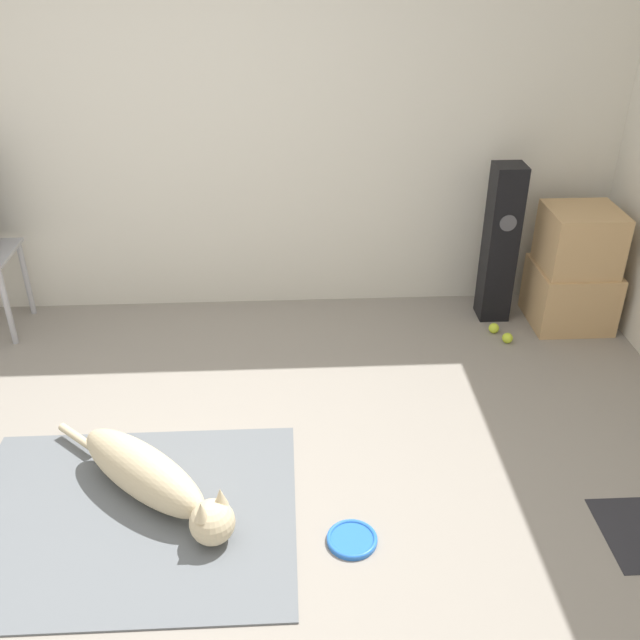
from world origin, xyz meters
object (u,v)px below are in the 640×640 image
at_px(dog, 152,478).
at_px(tennis_ball_near_speaker, 494,328).
at_px(floor_speaker, 500,244).
at_px(tennis_ball_by_boxes, 507,338).
at_px(cardboard_box_upper, 580,239).
at_px(frisbee, 352,539).
at_px(cardboard_box_lower, 570,295).

distance_m(dog, tennis_ball_near_speaker, 2.40).
relative_size(dog, floor_speaker, 0.91).
bearing_deg(tennis_ball_near_speaker, tennis_ball_by_boxes, -67.05).
height_order(tennis_ball_by_boxes, tennis_ball_near_speaker, same).
bearing_deg(dog, cardboard_box_upper, 32.01).
height_order(frisbee, tennis_ball_by_boxes, tennis_ball_by_boxes).
xyz_separation_m(dog, tennis_ball_by_boxes, (1.99, 1.28, -0.10)).
bearing_deg(floor_speaker, dog, -140.48).
xyz_separation_m(frisbee, floor_speaker, (1.10, 1.92, 0.50)).
relative_size(dog, tennis_ball_by_boxes, 14.16).
distance_m(dog, frisbee, 0.93).
bearing_deg(cardboard_box_upper, cardboard_box_lower, 37.93).
relative_size(cardboard_box_lower, cardboard_box_upper, 1.12).
bearing_deg(cardboard_box_lower, dog, -147.97).
height_order(frisbee, tennis_ball_near_speaker, tennis_ball_near_speaker).
bearing_deg(tennis_ball_near_speaker, frisbee, -122.10).
height_order(frisbee, floor_speaker, floor_speaker).
relative_size(cardboard_box_lower, tennis_ball_by_boxes, 7.42).
bearing_deg(tennis_ball_near_speaker, dog, -144.06).
xyz_separation_m(cardboard_box_lower, cardboard_box_upper, (-0.01, -0.01, 0.39)).
relative_size(dog, frisbee, 4.27).
distance_m(cardboard_box_lower, tennis_ball_near_speaker, 0.55).
bearing_deg(dog, cardboard_box_lower, 32.03).
distance_m(cardboard_box_lower, tennis_ball_by_boxes, 0.55).
relative_size(dog, cardboard_box_upper, 2.14).
xyz_separation_m(cardboard_box_lower, floor_speaker, (-0.47, 0.10, 0.32)).
distance_m(cardboard_box_lower, floor_speaker, 0.58).
xyz_separation_m(frisbee, tennis_ball_near_speaker, (1.06, 1.69, 0.02)).
distance_m(frisbee, cardboard_box_upper, 2.46).
distance_m(frisbee, cardboard_box_lower, 2.41).
xyz_separation_m(cardboard_box_upper, tennis_ball_by_boxes, (-0.45, -0.25, -0.55)).
bearing_deg(floor_speaker, tennis_ball_by_boxes, -88.33).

